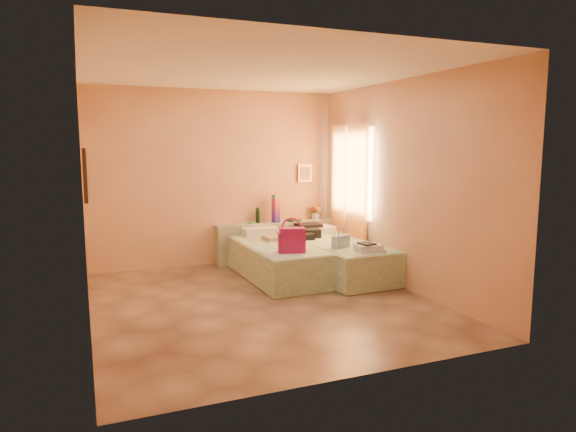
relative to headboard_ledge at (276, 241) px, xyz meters
name	(u,v)px	position (x,y,z in m)	size (l,w,h in m)	color
ground	(262,302)	(-0.98, -2.10, -0.33)	(4.50, 4.50, 0.00)	tan
room_walls	(262,156)	(-0.77, -1.53, 1.46)	(4.02, 4.51, 2.81)	#ECB37E
headboard_ledge	(276,241)	(0.00, 0.00, 0.00)	(2.05, 0.30, 0.65)	#ADBB99
bed_left	(277,261)	(-0.38, -1.05, -0.08)	(0.90, 2.00, 0.50)	beige
bed_right	(339,259)	(0.52, -1.27, -0.08)	(0.90, 2.00, 0.50)	beige
water_bottle	(258,216)	(-0.30, 0.06, 0.44)	(0.07, 0.07, 0.24)	#133417
rainbow_box	(276,208)	(-0.01, -0.02, 0.56)	(0.10, 0.10, 0.47)	#A91457
small_dish	(251,223)	(-0.44, -0.02, 0.34)	(0.12, 0.12, 0.03)	#559C6B
green_book	(295,220)	(0.32, -0.04, 0.34)	(0.20, 0.14, 0.03)	#244328
flower_vase	(316,211)	(0.75, 0.03, 0.47)	(0.23, 0.23, 0.29)	silver
magenta_handbag	(292,240)	(-0.41, -1.67, 0.34)	(0.36, 0.20, 0.34)	#A91457
khaki_garment	(277,238)	(-0.28, -0.76, 0.21)	(0.37, 0.30, 0.06)	tan
clothes_pile	(305,231)	(0.24, -0.65, 0.26)	(0.57, 0.57, 0.17)	black
blue_handbag	(341,241)	(0.36, -1.64, 0.26)	(0.28, 0.12, 0.18)	#466EAA
towel_stack	(370,248)	(0.60, -2.03, 0.23)	(0.35, 0.30, 0.10)	silver
sandal_pair	(367,244)	(0.55, -2.03, 0.29)	(0.16, 0.21, 0.02)	black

